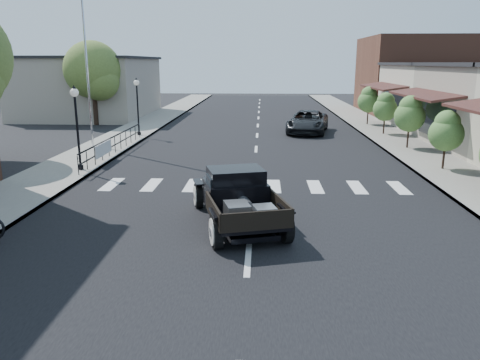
{
  "coord_description": "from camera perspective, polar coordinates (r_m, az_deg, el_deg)",
  "views": [
    {
      "loc": [
        0.3,
        -13.6,
        4.71
      ],
      "look_at": [
        -0.39,
        1.07,
        1.0
      ],
      "focal_mm": 35.0,
      "sensor_mm": 36.0,
      "label": 1
    }
  ],
  "objects": [
    {
      "name": "small_tree_b",
      "position": [
        22.28,
        23.76,
        4.39
      ],
      "size": [
        1.48,
        1.48,
        2.47
      ],
      "primitive_type": null,
      "color": "#497435",
      "rests_on": "sidewalk_right"
    },
    {
      "name": "big_tree_far",
      "position": [
        37.87,
        -17.43,
        11.18
      ],
      "size": [
        4.3,
        4.3,
        6.31
      ],
      "primitive_type": null,
      "color": "#53692D",
      "rests_on": "ground"
    },
    {
      "name": "road",
      "position": [
        28.99,
        2.05,
        4.83
      ],
      "size": [
        14.0,
        80.0,
        0.02
      ],
      "primitive_type": "cube",
      "color": "black",
      "rests_on": "ground"
    },
    {
      "name": "lamp_post_b",
      "position": [
        21.31,
        -19.22,
        5.97
      ],
      "size": [
        0.36,
        0.36,
        3.62
      ],
      "primitive_type": null,
      "color": "black",
      "rests_on": "sidewalk_left"
    },
    {
      "name": "banner",
      "position": [
        23.27,
        -16.25,
        3.05
      ],
      "size": [
        0.04,
        2.2,
        0.6
      ],
      "primitive_type": null,
      "color": "silver",
      "rests_on": "sidewalk_left"
    },
    {
      "name": "railing",
      "position": [
        25.13,
        -15.01,
        4.39
      ],
      "size": [
        0.08,
        10.0,
        1.0
      ],
      "primitive_type": null,
      "color": "black",
      "rests_on": "sidewalk_left"
    },
    {
      "name": "sidewalk_left",
      "position": [
        30.28,
        -14.31,
        4.93
      ],
      "size": [
        3.0,
        80.0,
        0.15
      ],
      "primitive_type": "cube",
      "color": "#99978B",
      "rests_on": "ground"
    },
    {
      "name": "second_car",
      "position": [
        32.45,
        8.25,
        7.01
      ],
      "size": [
        3.48,
        5.77,
        1.5
      ],
      "primitive_type": "imported",
      "rotation": [
        0.0,
        0.0,
        -0.19
      ],
      "color": "black",
      "rests_on": "ground"
    },
    {
      "name": "lamp_post_c",
      "position": [
        30.76,
        -12.36,
        8.72
      ],
      "size": [
        0.36,
        0.36,
        3.62
      ],
      "primitive_type": null,
      "color": "black",
      "rests_on": "sidewalk_left"
    },
    {
      "name": "hotrod_pickup",
      "position": [
        13.78,
        -0.32,
        -2.08
      ],
      "size": [
        3.53,
        5.35,
        1.7
      ],
      "primitive_type": null,
      "rotation": [
        0.0,
        0.0,
        0.27
      ],
      "color": "black",
      "rests_on": "ground"
    },
    {
      "name": "sidewalk_right",
      "position": [
        30.11,
        18.5,
        4.58
      ],
      "size": [
        3.0,
        80.0,
        0.15
      ],
      "primitive_type": "cube",
      "color": "gray",
      "rests_on": "ground"
    },
    {
      "name": "flagpole",
      "position": [
        27.33,
        -18.37,
        15.58
      ],
      "size": [
        0.12,
        0.12,
        11.12
      ],
      "primitive_type": "cylinder",
      "color": "silver",
      "rests_on": "sidewalk_left"
    },
    {
      "name": "low_building_left",
      "position": [
        44.38,
        -17.81,
        10.65
      ],
      "size": [
        10.0,
        12.0,
        5.0
      ],
      "primitive_type": "cube",
      "color": "#A89B8D",
      "rests_on": "ground"
    },
    {
      "name": "road_markings",
      "position": [
        24.07,
        1.91,
        2.88
      ],
      "size": [
        12.0,
        60.0,
        0.06
      ],
      "primitive_type": null,
      "color": "silver",
      "rests_on": "ground"
    },
    {
      "name": "small_tree_d",
      "position": [
        32.14,
        17.23,
        7.7
      ],
      "size": [
        1.55,
        1.55,
        2.58
      ],
      "primitive_type": null,
      "color": "#497435",
      "rests_on": "sidewalk_right"
    },
    {
      "name": "far_building_right",
      "position": [
        48.08,
        21.58,
        11.76
      ],
      "size": [
        11.0,
        10.0,
        7.0
      ],
      "primitive_type": "cube",
      "color": "brown",
      "rests_on": "ground"
    },
    {
      "name": "small_tree_c",
      "position": [
        27.16,
        19.92,
        6.57
      ],
      "size": [
        1.64,
        1.64,
        2.73
      ],
      "primitive_type": null,
      "color": "#497435",
      "rests_on": "sidewalk_right"
    },
    {
      "name": "ground",
      "position": [
        14.4,
        1.34,
        -4.92
      ],
      "size": [
        120.0,
        120.0,
        0.0
      ],
      "primitive_type": "plane",
      "color": "black",
      "rests_on": "ground"
    },
    {
      "name": "storefront_far",
      "position": [
        38.6,
        25.4,
        9.17
      ],
      "size": [
        10.0,
        9.0,
        4.5
      ],
      "primitive_type": "cube",
      "color": "beige",
      "rests_on": "ground"
    },
    {
      "name": "small_tree_e",
      "position": [
        36.88,
        15.37,
        8.68
      ],
      "size": [
        1.62,
        1.62,
        2.7
      ],
      "primitive_type": null,
      "color": "#497435",
      "rests_on": "sidewalk_right"
    }
  ]
}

